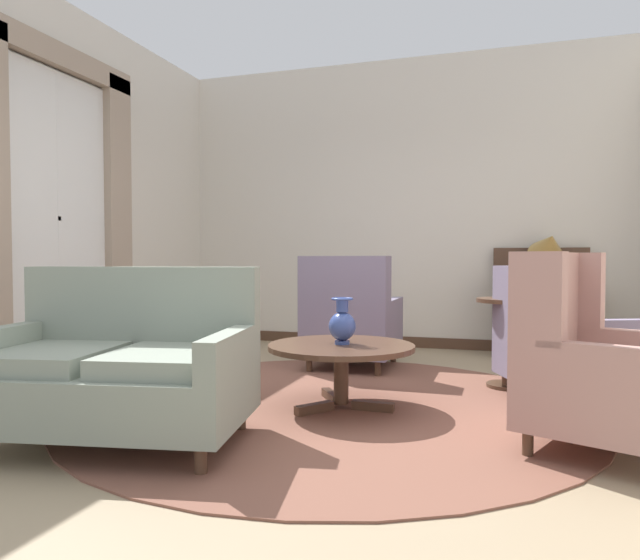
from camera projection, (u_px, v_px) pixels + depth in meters
ground at (316, 418)px, 3.66m from camera, size 8.89×8.89×0.00m
wall_back at (401, 204)px, 6.62m from camera, size 5.40×0.08×3.29m
wall_left at (77, 190)px, 5.30m from camera, size 0.08×4.45×3.29m
baseboard_back at (400, 342)px, 6.63m from camera, size 5.24×0.03×0.12m
area_rug at (329, 405)px, 3.94m from camera, size 3.54×3.54×0.01m
window_with_curtains at (60, 200)px, 4.96m from camera, size 0.12×1.82×2.81m
coffee_table at (341, 354)px, 3.85m from camera, size 0.98×0.98×0.44m
porcelain_vase at (342, 324)px, 3.84m from camera, size 0.18×0.18×0.31m
settee at (118, 370)px, 3.15m from camera, size 1.55×1.10×0.96m
armchair_back_corner at (560, 343)px, 4.07m from camera, size 1.08×1.08×0.96m
armchair_near_sideboard at (595, 367)px, 3.00m from camera, size 1.03×1.03×1.04m
armchair_foreground_right at (351, 322)px, 5.26m from camera, size 0.78×0.88×1.04m
side_table at (507, 335)px, 4.46m from camera, size 0.47×0.47×0.70m
sideboard at (541, 310)px, 5.93m from camera, size 0.95×0.42×1.13m
gramophone at (548, 249)px, 5.81m from camera, size 0.44×0.53×0.54m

